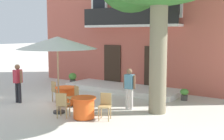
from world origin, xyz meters
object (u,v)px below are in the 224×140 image
Objects in this scene: cafe_table_middle at (84,108)px; cafe_chair_near_tree_1 at (56,90)px; pedestrian_near_entrance at (129,87)px; cafe_chair_near_tree_0 at (74,96)px; pedestrian_by_tree at (18,81)px; ground_planter_left at (73,78)px; ground_planter_right at (184,94)px; cafe_chair_middle_0 at (63,103)px; cafe_chair_middle_1 at (105,104)px; cafe_table_near_tree at (66,96)px; cafe_umbrella at (57,43)px.

cafe_chair_near_tree_1 is at bearing 154.63° from cafe_table_middle.
cafe_chair_near_tree_0 is at bearing -146.90° from pedestrian_near_entrance.
ground_planter_left is at bearing 103.41° from pedestrian_by_tree.
ground_planter_right is at bearing 68.29° from cafe_table_middle.
cafe_chair_near_tree_1 is at bearing 38.83° from pedestrian_by_tree.
pedestrian_by_tree reaches higher than pedestrian_near_entrance.
ground_planter_right is at bearing 37.98° from pedestrian_by_tree.
cafe_chair_middle_0 is at bearing -150.71° from cafe_table_middle.
cafe_chair_middle_1 is 1.66m from pedestrian_near_entrance.
ground_planter_right is 3.03m from pedestrian_near_entrance.
cafe_chair_middle_0 is (1.21, -1.44, 0.14)m from cafe_table_near_tree.
cafe_table_middle is 3.89m from pedestrian_by_tree.
cafe_chair_near_tree_1 is 3.36m from pedestrian_near_entrance.
cafe_table_near_tree is at bearing 22.91° from pedestrian_by_tree.
cafe_chair_near_tree_1 is at bearing 167.41° from cafe_table_near_tree.
cafe_table_near_tree is at bearing -12.59° from cafe_chair_near_tree_1.
cafe_umbrella is (1.36, -1.20, 2.08)m from cafe_chair_near_tree_1.
cafe_chair_middle_0 is 3.27m from pedestrian_by_tree.
cafe_chair_middle_1 reaches higher than ground_planter_right.
pedestrian_by_tree is at bearing -178.33° from cafe_chair_middle_1.
pedestrian_by_tree is at bearing -158.78° from pedestrian_near_entrance.
ground_planter_right is at bearing 37.74° from cafe_chair_near_tree_1.
cafe_chair_middle_1 reaches higher than cafe_table_near_tree.
cafe_chair_near_tree_0 is 1.41m from cafe_table_middle.
pedestrian_by_tree is at bearing -142.02° from ground_planter_right.
pedestrian_near_entrance is (2.51, 0.91, 0.52)m from cafe_table_near_tree.
pedestrian_near_entrance is 0.97× the size of pedestrian_by_tree.
cafe_chair_near_tree_1 is at bearing 163.10° from cafe_chair_near_tree_0.
cafe_table_middle reaches higher than ground_planter_left.
cafe_chair_middle_1 is (1.32, 0.73, 0.00)m from cafe_chair_middle_0.
cafe_chair_middle_0 is 1.51m from cafe_chair_middle_1.
cafe_chair_near_tree_1 is at bearing -167.11° from pedestrian_near_entrance.
pedestrian_near_entrance is at bearing 45.80° from cafe_umbrella.
cafe_chair_near_tree_0 is 1.27m from cafe_chair_middle_0.
ground_planter_left is (-3.09, 3.83, -0.01)m from cafe_table_near_tree.
pedestrian_near_entrance is (1.81, 1.18, 0.38)m from cafe_chair_near_tree_0.
pedestrian_by_tree reaches higher than cafe_chair_near_tree_0.
ground_planter_right is (1.87, 4.69, -0.10)m from cafe_table_middle.
cafe_chair_near_tree_0 is 0.56× the size of pedestrian_near_entrance.
cafe_table_near_tree is 0.30× the size of cafe_umbrella.
cafe_chair_middle_0 is at bearing -50.77° from ground_planter_left.
cafe_chair_middle_1 is 7.22m from ground_planter_left.
cafe_table_middle reaches higher than ground_planter_right.
cafe_umbrella reaches higher than ground_planter_left.
cafe_chair_near_tree_0 is 1.34× the size of ground_planter_left.
cafe_chair_near_tree_0 reaches higher than cafe_table_middle.
cafe_chair_middle_0 is at bearing -10.67° from pedestrian_by_tree.
cafe_table_middle is at bearing 29.29° from cafe_chair_middle_0.
cafe_table_near_tree is 1.88m from cafe_chair_middle_0.
cafe_chair_near_tree_1 and cafe_chair_middle_1 have the same top height.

